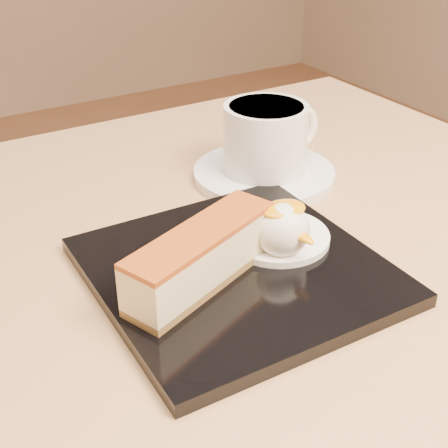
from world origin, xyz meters
TOP-DOWN VIEW (x-y plane):
  - table at (0.00, 0.00)m, footprint 0.80×0.80m
  - dessert_plate at (-0.01, 0.02)m, footprint 0.22×0.22m
  - cheesecake at (-0.05, 0.01)m, footprint 0.14×0.09m
  - cream_smear at (0.04, 0.03)m, footprint 0.09×0.09m
  - ice_cream_scoop at (0.03, 0.01)m, footprint 0.04×0.04m
  - mango_sauce at (0.03, 0.01)m, footprint 0.04×0.03m
  - mint_sprig at (0.01, 0.06)m, footprint 0.03×0.02m
  - saucer at (0.11, 0.16)m, footprint 0.15×0.15m
  - coffee_cup at (0.11, 0.16)m, footprint 0.12×0.09m

SIDE VIEW (x-z plane):
  - table at x=0.00m, z-range 0.20..0.92m
  - saucer at x=0.11m, z-range 0.72..0.73m
  - dessert_plate at x=-0.01m, z-range 0.72..0.73m
  - cream_smear at x=0.04m, z-range 0.73..0.74m
  - mint_sprig at x=0.01m, z-range 0.74..0.74m
  - cheesecake at x=-0.05m, z-range 0.73..0.78m
  - ice_cream_scoop at x=0.03m, z-range 0.73..0.78m
  - coffee_cup at x=0.11m, z-range 0.73..0.80m
  - mango_sauce at x=0.03m, z-range 0.77..0.78m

